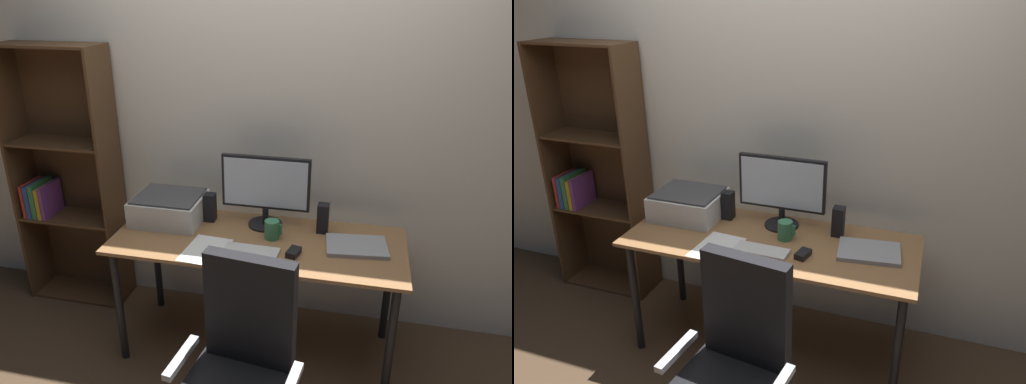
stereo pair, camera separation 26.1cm
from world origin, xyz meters
TOP-DOWN VIEW (x-y plane):
  - ground_plane at (0.00, 0.00)m, footprint 12.00×12.00m
  - back_wall at (0.00, 0.49)m, footprint 6.40×0.10m
  - desk at (0.00, 0.00)m, footprint 1.60×0.64m
  - monitor at (0.01, 0.18)m, footprint 0.51×0.20m
  - keyboard at (0.00, -0.15)m, footprint 0.29×0.12m
  - mouse at (0.22, -0.12)m, footprint 0.08×0.11m
  - coffee_mug at (0.07, 0.03)m, footprint 0.10×0.08m
  - laptop at (0.54, 0.02)m, footprint 0.34×0.27m
  - speaker_left at (-0.33, 0.17)m, footprint 0.06×0.07m
  - speaker_right at (0.34, 0.17)m, footprint 0.06×0.07m
  - printer at (-0.56, 0.12)m, footprint 0.40×0.34m
  - paper_sheet at (-0.24, -0.18)m, footprint 0.23×0.31m
  - bookshelf at (-1.37, 0.32)m, footprint 0.67×0.28m

SIDE VIEW (x-z plane):
  - ground_plane at x=0.00m, z-range 0.00..0.00m
  - desk at x=0.00m, z-range 0.28..1.02m
  - paper_sheet at x=-0.24m, z-range 0.74..0.74m
  - keyboard at x=0.00m, z-range 0.74..0.76m
  - laptop at x=0.54m, z-range 0.74..0.76m
  - mouse at x=0.22m, z-range 0.74..0.77m
  - coffee_mug at x=0.07m, z-range 0.74..0.85m
  - printer at x=-0.56m, z-range 0.74..0.90m
  - speaker_left at x=-0.33m, z-range 0.74..0.91m
  - speaker_right at x=0.34m, z-range 0.74..0.91m
  - bookshelf at x=-1.37m, z-range -0.02..1.70m
  - monitor at x=0.01m, z-range 0.77..1.19m
  - back_wall at x=0.00m, z-range 0.00..2.60m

